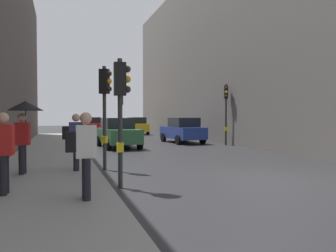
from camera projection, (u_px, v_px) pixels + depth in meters
The scene contains 15 objects.
ground_plane at pixel (269, 179), 9.42m from camera, with size 120.00×120.00×0.00m, color #28282B.
sidewalk_kerb at pixel (50, 160), 13.09m from camera, with size 3.11×40.00×0.16m, color gray.
building_facade_right at pixel (264, 57), 27.05m from camera, with size 12.00×35.37×13.73m, color slate.
traffic_light_far_median at pixel (122, 108), 29.85m from camera, with size 0.24×0.43×3.87m.
traffic_light_near_left at pixel (121, 99), 8.21m from camera, with size 0.44×0.26×3.32m.
traffic_light_near_right at pixel (105, 99), 10.99m from camera, with size 0.43×0.39×3.57m.
traffic_light_mid_street at pixel (226, 103), 20.53m from camera, with size 0.34×0.45×3.92m.
car_green_estate at pixel (118, 133), 19.04m from camera, with size 2.23×4.31×1.76m.
car_yellow_taxi at pixel (136, 126), 33.30m from camera, with size 2.07×4.23×1.76m.
car_blue_van at pixel (183, 130), 22.47m from camera, with size 2.20×4.29×1.76m.
car_red_sedan at pixel (92, 125), 35.22m from camera, with size 2.18×4.28×1.76m.
pedestrian_with_umbrella at pixel (24, 117), 9.36m from camera, with size 1.00×1.00×2.14m.
pedestrian_with_black_backpack at pixel (84, 150), 6.48m from camera, with size 0.60×0.36×1.77m.
pedestrian_with_grey_backpack at pixel (75, 138), 9.99m from camera, with size 0.64×0.38×1.77m.
pedestrian_in_red_jacket at pixel (4, 150), 6.90m from camera, with size 0.42×0.36×1.77m.
Camera 1 is at (-5.83, -7.91, 1.84)m, focal length 34.32 mm.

